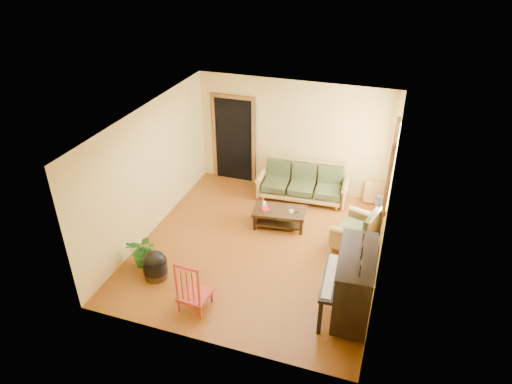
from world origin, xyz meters
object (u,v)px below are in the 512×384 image
(potted_plant, at_px, (144,251))
(armchair, at_px, (356,227))
(sofa, at_px, (302,183))
(footstool, at_px, (155,268))
(red_chair, at_px, (194,283))
(coffee_table, at_px, (279,218))
(ceramic_crock, at_px, (380,200))
(piano, at_px, (354,285))

(potted_plant, bearing_deg, armchair, 26.69)
(sofa, relative_size, footstool, 4.62)
(red_chair, bearing_deg, armchair, 51.73)
(sofa, bearing_deg, footstool, -121.74)
(footstool, bearing_deg, armchair, 32.39)
(coffee_table, height_order, potted_plant, potted_plant)
(red_chair, bearing_deg, coffee_table, 80.04)
(ceramic_crock, distance_m, potted_plant, 5.26)
(potted_plant, bearing_deg, piano, -0.29)
(piano, xyz_separation_m, footstool, (-3.41, -0.22, -0.38))
(ceramic_crock, relative_size, potted_plant, 0.39)
(armchair, bearing_deg, red_chair, -117.05)
(footstool, xyz_separation_m, red_chair, (0.98, -0.44, 0.29))
(coffee_table, relative_size, footstool, 2.48)
(coffee_table, relative_size, red_chair, 1.08)
(red_chair, height_order, potted_plant, red_chair)
(armchair, xyz_separation_m, footstool, (-3.21, -2.04, -0.24))
(sofa, xyz_separation_m, coffee_table, (-0.19, -1.20, -0.23))
(sofa, distance_m, piano, 3.59)
(coffee_table, bearing_deg, footstool, -126.02)
(footstool, relative_size, ceramic_crock, 1.76)
(footstool, height_order, potted_plant, potted_plant)
(coffee_table, relative_size, piano, 0.81)
(coffee_table, xyz_separation_m, ceramic_crock, (1.91, 1.51, -0.07))
(footstool, bearing_deg, sofa, 62.13)
(sofa, height_order, piano, piano)
(footstool, bearing_deg, potted_plant, 146.27)
(sofa, height_order, armchair, armchair)
(sofa, relative_size, coffee_table, 1.86)
(armchair, bearing_deg, footstool, -132.69)
(piano, relative_size, footstool, 3.06)
(coffee_table, height_order, red_chair, red_chair)
(sofa, distance_m, ceramic_crock, 1.78)
(piano, bearing_deg, ceramic_crock, 84.29)
(sofa, xyz_separation_m, ceramic_crock, (1.73, 0.31, -0.30))
(footstool, bearing_deg, ceramic_crock, 46.64)
(coffee_table, relative_size, potted_plant, 1.69)
(armchair, bearing_deg, coffee_table, -172.61)
(sofa, xyz_separation_m, potted_plant, (-2.18, -3.20, -0.11))
(potted_plant, bearing_deg, red_chair, -27.09)
(sofa, height_order, red_chair, red_chair)
(piano, relative_size, red_chair, 1.34)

